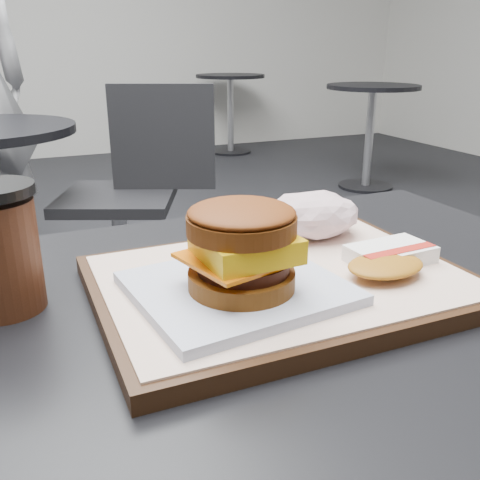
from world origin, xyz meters
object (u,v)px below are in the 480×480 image
customer_table (278,443)px  hash_brown (388,259)px  serving_tray (281,283)px  crumpled_wrapper (313,215)px  breakfast_sandwich (241,257)px  neighbor_chair (134,184)px

customer_table → hash_brown: hash_brown is taller
serving_tray → crumpled_wrapper: bearing=45.5°
breakfast_sandwich → hash_brown: breakfast_sandwich is taller
breakfast_sandwich → neighbor_chair: bearing=81.4°
serving_tray → hash_brown: (0.11, -0.03, 0.02)m
serving_tray → hash_brown: hash_brown is taller
customer_table → serving_tray: serving_tray is taller
hash_brown → neighbor_chair: bearing=87.5°
neighbor_chair → customer_table: bearing=-96.7°
breakfast_sandwich → neighbor_chair: breakfast_sandwich is taller
customer_table → serving_tray: bearing=66.7°
serving_tray → neighbor_chair: (0.18, 1.56, -0.27)m
hash_brown → customer_table: bearing=171.1°
customer_table → serving_tray: 0.20m
breakfast_sandwich → serving_tray: bearing=27.0°
customer_table → hash_brown: bearing=-8.9°
serving_tray → crumpled_wrapper: 0.13m
serving_tray → neighbor_chair: size_ratio=0.43×
breakfast_sandwich → neighbor_chair: size_ratio=0.24×
breakfast_sandwich → hash_brown: size_ratio=1.70×
crumpled_wrapper → breakfast_sandwich: bearing=-140.8°
customer_table → neighbor_chair: (0.19, 1.57, -0.07)m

